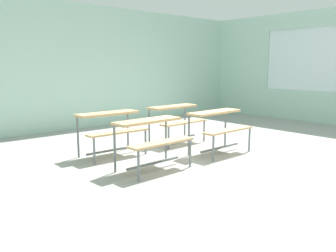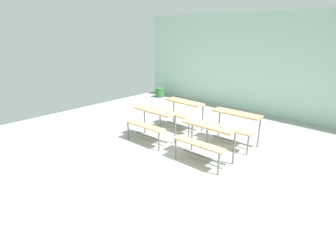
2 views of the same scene
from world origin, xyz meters
name	(u,v)px [view 1 (image 1 of 2)]	position (x,y,z in m)	size (l,w,h in m)	color
ground	(229,164)	(0.00, 0.00, -0.03)	(10.00, 9.00, 0.05)	#9E9E99
wall_back	(88,67)	(0.00, 4.50, 1.50)	(10.00, 0.12, 3.00)	silver
desk_bench_r0c0	(152,132)	(-1.13, 0.53, 0.56)	(1.12, 0.62, 0.74)	tan
desk_bench_r0c1	(219,122)	(0.37, 0.54, 0.56)	(1.11, 0.62, 0.74)	tan
desk_bench_r1c0	(111,123)	(-1.15, 1.63, 0.56)	(1.11, 0.61, 0.74)	tan
desk_bench_r1c1	(176,115)	(0.37, 1.64, 0.56)	(1.12, 0.63, 0.74)	tan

